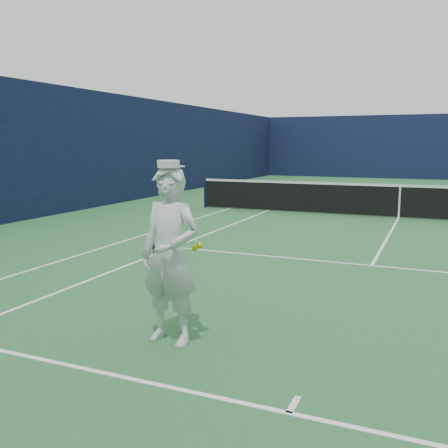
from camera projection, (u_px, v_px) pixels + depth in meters
name	position (u px, v px, depth m)	size (l,w,h in m)	color
ground	(399.00, 218.00, 14.89)	(80.00, 80.00, 0.00)	#256331
court_markings	(399.00, 218.00, 14.89)	(11.03, 23.83, 0.01)	white
windscreen_fence	(402.00, 151.00, 14.58)	(20.12, 36.12, 4.00)	#0D1533
tennis_net	(400.00, 200.00, 14.81)	(12.88, 0.09, 1.07)	#141E4C
tennis_player	(170.00, 255.00, 5.47)	(0.79, 0.56, 2.03)	silver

